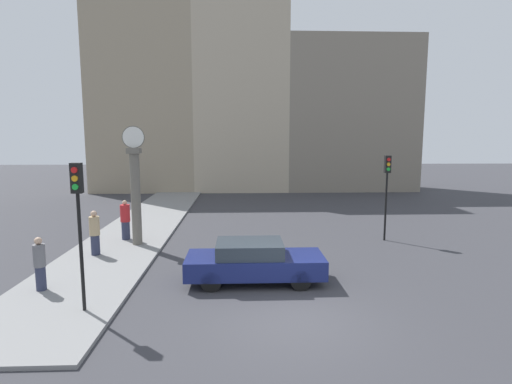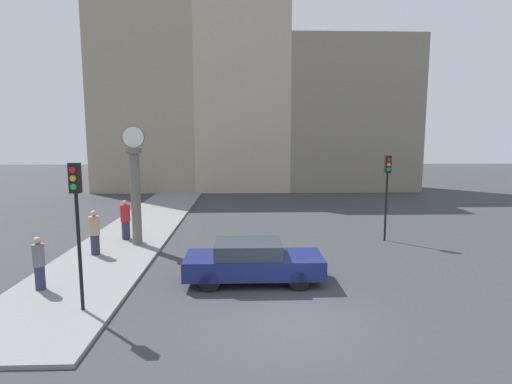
# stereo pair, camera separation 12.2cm
# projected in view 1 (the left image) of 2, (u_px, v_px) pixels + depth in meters

# --- Properties ---
(ground_plane) EXTENTS (120.00, 120.00, 0.00)m
(ground_plane) POSITION_uv_depth(u_px,v_px,m) (295.00, 320.00, 10.06)
(ground_plane) COLOR #38383D
(sidewalk_corner) EXTENTS (3.59, 25.51, 0.11)m
(sidewalk_corner) POSITION_uv_depth(u_px,v_px,m) (142.00, 226.00, 20.45)
(sidewalk_corner) COLOR gray
(sidewalk_corner) RESTS_ON ground_plane
(building_row) EXTENTS (27.69, 5.00, 17.31)m
(building_row) POSITION_uv_depth(u_px,v_px,m) (249.00, 102.00, 34.59)
(building_row) COLOR gray
(building_row) RESTS_ON ground_plane
(sedan_car) EXTENTS (4.34, 1.71, 1.32)m
(sedan_car) POSITION_uv_depth(u_px,v_px,m) (254.00, 261.00, 12.65)
(sedan_car) COLOR navy
(sedan_car) RESTS_ON ground_plane
(traffic_light_near) EXTENTS (0.26, 0.24, 3.84)m
(traffic_light_near) POSITION_uv_depth(u_px,v_px,m) (78.00, 206.00, 10.03)
(traffic_light_near) COLOR black
(traffic_light_near) RESTS_ON sidewalk_corner
(traffic_light_far) EXTENTS (0.26, 0.24, 3.80)m
(traffic_light_far) POSITION_uv_depth(u_px,v_px,m) (387.00, 180.00, 17.54)
(traffic_light_far) COLOR black
(traffic_light_far) RESTS_ON ground_plane
(street_clock) EXTENTS (0.92, 0.51, 4.94)m
(street_clock) POSITION_uv_depth(u_px,v_px,m) (135.00, 189.00, 16.54)
(street_clock) COLOR #666056
(street_clock) RESTS_ON sidewalk_corner
(pedestrian_red_top) EXTENTS (0.42, 0.42, 1.75)m
(pedestrian_red_top) POSITION_uv_depth(u_px,v_px,m) (125.00, 220.00, 17.55)
(pedestrian_red_top) COLOR #2D334C
(pedestrian_red_top) RESTS_ON sidewalk_corner
(pedestrian_grey_jacket) EXTENTS (0.33, 0.33, 1.59)m
(pedestrian_grey_jacket) POSITION_uv_depth(u_px,v_px,m) (40.00, 264.00, 11.68)
(pedestrian_grey_jacket) COLOR #2D334C
(pedestrian_grey_jacket) RESTS_ON sidewalk_corner
(pedestrian_tan_coat) EXTENTS (0.38, 0.38, 1.72)m
(pedestrian_tan_coat) POSITION_uv_depth(u_px,v_px,m) (95.00, 233.00, 15.22)
(pedestrian_tan_coat) COLOR #2D334C
(pedestrian_tan_coat) RESTS_ON sidewalk_corner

